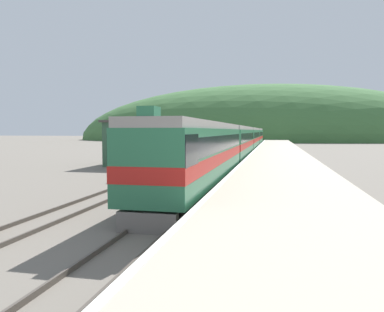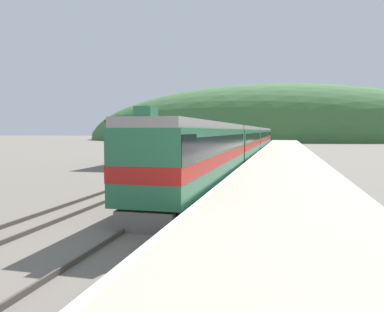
{
  "view_description": "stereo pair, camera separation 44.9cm",
  "coord_description": "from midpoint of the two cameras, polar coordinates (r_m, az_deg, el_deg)",
  "views": [
    {
      "loc": [
        4.39,
        6.92,
        3.66
      ],
      "look_at": [
        0.55,
        24.34,
        2.45
      ],
      "focal_mm": 35.0,
      "sensor_mm": 36.0,
      "label": 1
    },
    {
      "loc": [
        4.82,
        7.02,
        3.66
      ],
      "look_at": [
        0.55,
        24.34,
        2.45
      ],
      "focal_mm": 35.0,
      "sensor_mm": 36.0,
      "label": 2
    }
  ],
  "objects": [
    {
      "name": "track_main",
      "position": [
        63.3,
        8.23,
        0.6
      ],
      "size": [
        1.52,
        180.0,
        0.16
      ],
      "color": "#4C443D",
      "rests_on": "ground"
    },
    {
      "name": "track_siding",
      "position": [
        63.81,
        4.06,
        0.65
      ],
      "size": [
        1.52,
        180.0,
        0.16
      ],
      "color": "#4C443D",
      "rests_on": "ground"
    },
    {
      "name": "platform",
      "position": [
        43.15,
        12.85,
        -0.42
      ],
      "size": [
        6.61,
        140.0,
        1.01
      ],
      "color": "#B2A893",
      "rests_on": "ground"
    },
    {
      "name": "distant_hills",
      "position": [
        145.0,
        10.61,
        2.37
      ],
      "size": [
        146.37,
        65.87,
        41.91
      ],
      "color": "#3D6B38",
      "rests_on": "ground"
    },
    {
      "name": "station_shed",
      "position": [
        40.57,
        -8.22,
        2.04
      ],
      "size": [
        6.13,
        7.13,
        4.73
      ],
      "color": "#385B42",
      "rests_on": "ground"
    },
    {
      "name": "express_train_lead_car",
      "position": [
        22.76,
        0.73,
        0.39
      ],
      "size": [
        2.89,
        20.48,
        4.52
      ],
      "color": "black",
      "rests_on": "ground"
    },
    {
      "name": "carriage_second",
      "position": [
        44.56,
        6.49,
        2.06
      ],
      "size": [
        2.88,
        21.4,
        4.16
      ],
      "color": "black",
      "rests_on": "ground"
    },
    {
      "name": "carriage_third",
      "position": [
        66.75,
        8.47,
        2.64
      ],
      "size": [
        2.88,
        21.4,
        4.16
      ],
      "color": "black",
      "rests_on": "ground"
    },
    {
      "name": "carriage_fourth",
      "position": [
        88.99,
        9.46,
        2.93
      ],
      "size": [
        2.88,
        21.4,
        4.16
      ],
      "color": "black",
      "rests_on": "ground"
    },
    {
      "name": "siding_train",
      "position": [
        44.94,
        0.53,
        1.59
      ],
      "size": [
        2.9,
        33.46,
        3.61
      ],
      "color": "black",
      "rests_on": "ground"
    }
  ]
}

